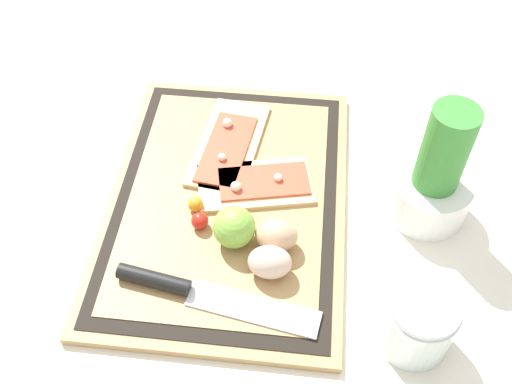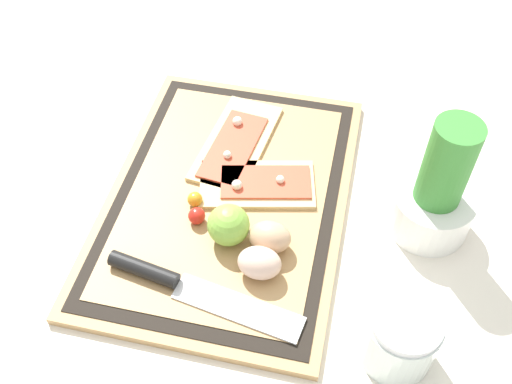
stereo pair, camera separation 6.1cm
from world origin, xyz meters
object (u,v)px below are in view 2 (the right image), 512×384
at_px(egg_pink, 259,263).
at_px(cherry_tomato_red, 197,216).
at_px(cherry_tomato_yellow, 195,199).
at_px(pizza_slice_near, 236,143).
at_px(pizza_slice_far, 259,184).
at_px(egg_brown, 270,237).
at_px(sauce_jar, 399,339).
at_px(knife, 172,281).
at_px(lime, 229,225).
at_px(herb_pot, 436,195).

distance_m(egg_pink, cherry_tomato_red, 0.13).
height_order(cherry_tomato_red, cherry_tomato_yellow, cherry_tomato_red).
xyz_separation_m(cherry_tomato_red, cherry_tomato_yellow, (-0.03, -0.01, -0.00)).
xyz_separation_m(egg_pink, cherry_tomato_red, (-0.07, -0.11, -0.01)).
distance_m(pizza_slice_near, egg_pink, 0.24).
bearing_deg(pizza_slice_near, pizza_slice_far, 35.82).
relative_size(egg_brown, sauce_jar, 0.65).
height_order(pizza_slice_near, egg_brown, egg_brown).
relative_size(pizza_slice_near, egg_pink, 3.53).
xyz_separation_m(knife, cherry_tomato_red, (-0.11, 0.00, 0.00)).
distance_m(lime, sauce_jar, 0.27).
bearing_deg(knife, egg_brown, 127.39).
bearing_deg(knife, sauce_jar, 84.78).
xyz_separation_m(herb_pot, sauce_jar, (0.21, -0.03, -0.03)).
distance_m(knife, cherry_tomato_red, 0.11).
distance_m(egg_pink, cherry_tomato_yellow, 0.15).
relative_size(knife, sauce_jar, 3.04).
relative_size(pizza_slice_far, knife, 0.68).
relative_size(knife, cherry_tomato_red, 11.07).
bearing_deg(pizza_slice_near, egg_brown, 27.14).
bearing_deg(knife, cherry_tomato_red, 178.23).
bearing_deg(cherry_tomato_yellow, sauce_jar, 61.63).
bearing_deg(egg_pink, lime, -130.90).
bearing_deg(egg_brown, lime, -92.60).
height_order(cherry_tomato_yellow, herb_pot, herb_pot).
relative_size(knife, egg_brown, 4.64).
distance_m(egg_brown, cherry_tomato_yellow, 0.13).
height_order(egg_brown, cherry_tomato_yellow, egg_brown).
relative_size(lime, cherry_tomato_yellow, 2.65).
bearing_deg(cherry_tomato_red, egg_pink, 58.49).
relative_size(egg_pink, lime, 1.00).
bearing_deg(egg_pink, sauce_jar, 69.49).
distance_m(egg_brown, sauce_jar, 0.22).
relative_size(lime, sauce_jar, 0.65).
bearing_deg(egg_pink, pizza_slice_far, -167.38).
bearing_deg(pizza_slice_far, egg_brown, 19.89).
distance_m(pizza_slice_near, cherry_tomato_yellow, 0.13).
bearing_deg(egg_brown, pizza_slice_near, -152.86).
height_order(egg_brown, cherry_tomato_red, egg_brown).
xyz_separation_m(cherry_tomato_yellow, sauce_jar, (0.17, 0.31, 0.01)).
relative_size(cherry_tomato_red, herb_pot, 0.12).
bearing_deg(sauce_jar, pizza_slice_far, -134.75).
bearing_deg(cherry_tomato_red, knife, -1.77).
relative_size(knife, herb_pot, 1.38).
bearing_deg(cherry_tomato_red, cherry_tomato_yellow, -159.02).
bearing_deg(egg_brown, egg_pink, -6.09).
bearing_deg(lime, knife, -31.72).
distance_m(knife, egg_brown, 0.15).
bearing_deg(sauce_jar, knife, -95.22).
height_order(pizza_slice_far, lime, lime).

